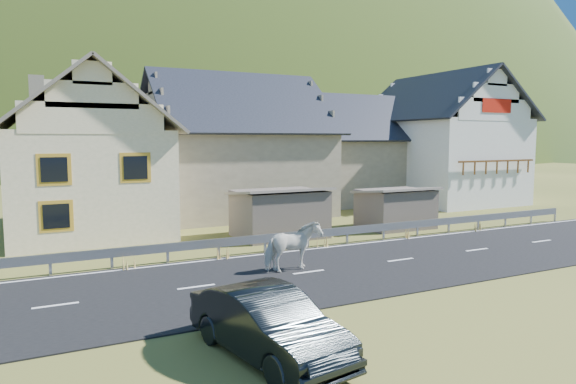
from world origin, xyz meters
TOP-DOWN VIEW (x-y plane):
  - ground at (0.00, 0.00)m, footprint 160.00×160.00m
  - road at (0.00, 0.00)m, footprint 60.00×7.00m
  - lane_markings at (0.00, 0.00)m, footprint 60.00×6.60m
  - guardrail at (-0.00, 3.68)m, footprint 28.10×0.09m
  - shed_left at (-2.00, 6.50)m, footprint 4.30×3.30m
  - shed_right at (4.50, 6.00)m, footprint 3.80×2.90m
  - house_cream at (-10.00, 12.00)m, footprint 7.80×9.80m
  - house_stone_a at (-1.00, 15.00)m, footprint 10.80×9.80m
  - house_stone_b at (9.00, 17.00)m, footprint 9.80×8.80m
  - house_white at (15.00, 14.00)m, footprint 8.80×10.80m
  - mountain at (5.00, 180.00)m, footprint 440.00×280.00m
  - horse at (-4.41, 0.41)m, footprint 1.15×2.12m
  - car at (-8.10, -5.61)m, footprint 2.27×4.59m

SIDE VIEW (x-z plane):
  - mountain at x=5.00m, z-range -150.00..110.00m
  - ground at x=0.00m, z-range 0.00..0.00m
  - road at x=0.00m, z-range 0.00..0.04m
  - lane_markings at x=0.00m, z-range 0.04..0.05m
  - guardrail at x=0.00m, z-range 0.19..0.94m
  - car at x=-8.10m, z-range 0.00..1.45m
  - horse at x=-4.41m, z-range 0.04..1.76m
  - shed_right at x=4.50m, z-range -0.10..2.10m
  - shed_left at x=-2.00m, z-range -0.10..2.30m
  - house_stone_b at x=9.00m, z-range 0.19..8.29m
  - house_cream at x=-10.00m, z-range 0.21..8.51m
  - house_stone_a at x=-1.00m, z-range 0.18..9.08m
  - house_white at x=15.00m, z-range 0.21..9.91m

